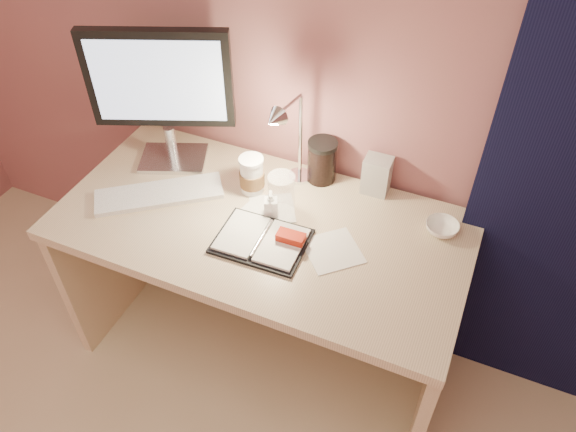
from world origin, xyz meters
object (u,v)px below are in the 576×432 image
at_px(coffee_cup, 252,176).
at_px(product_box, 377,175).
at_px(lotion_bottle, 271,203).
at_px(planner, 264,240).
at_px(keyboard, 159,194).
at_px(monitor, 161,87).
at_px(clear_cup, 281,195).
at_px(bowl, 442,228).
at_px(desk, 271,253).
at_px(desk_lamp, 295,141).
at_px(dark_jar, 322,163).

height_order(coffee_cup, product_box, coffee_cup).
bearing_deg(lotion_bottle, planner, -75.15).
bearing_deg(keyboard, monitor, 71.33).
height_order(keyboard, clear_cup, clear_cup).
distance_m(keyboard, bowl, 0.98).
height_order(coffee_cup, lotion_bottle, coffee_cup).
distance_m(monitor, product_box, 0.81).
bearing_deg(desk, coffee_cup, 146.58).
height_order(monitor, planner, monitor).
bearing_deg(planner, lotion_bottle, 103.00).
xyz_separation_m(planner, lotion_bottle, (-0.03, 0.13, 0.04)).
bearing_deg(monitor, desk, -34.54).
bearing_deg(monitor, coffee_cup, -27.77).
bearing_deg(desk_lamp, monitor, -169.06).
height_order(bowl, desk_lamp, desk_lamp).
height_order(dark_jar, desk_lamp, desk_lamp).
bearing_deg(planner, desk, 106.20).
height_order(clear_cup, bowl, clear_cup).
bearing_deg(coffee_cup, lotion_bottle, -37.82).
relative_size(keyboard, product_box, 3.15).
bearing_deg(bowl, lotion_bottle, -164.89).
bearing_deg(lotion_bottle, clear_cup, 37.62).
bearing_deg(coffee_cup, product_box, 23.32).
distance_m(bowl, dark_jar, 0.48).
bearing_deg(planner, clear_cup, 90.12).
bearing_deg(desk_lamp, product_box, 38.20).
distance_m(dark_jar, product_box, 0.20).
bearing_deg(coffee_cup, dark_jar, 38.32).
relative_size(monitor, lotion_bottle, 5.23).
xyz_separation_m(coffee_cup, dark_jar, (0.20, 0.16, 0.01)).
xyz_separation_m(clear_cup, dark_jar, (0.06, 0.23, -0.01)).
distance_m(keyboard, lotion_bottle, 0.41).
relative_size(planner, lotion_bottle, 2.96).
bearing_deg(desk, dark_jar, 65.13).
relative_size(monitor, desk_lamp, 1.42).
relative_size(coffee_cup, bowl, 1.31).
xyz_separation_m(keyboard, lotion_bottle, (0.40, 0.07, 0.04)).
bearing_deg(keyboard, coffee_cup, -7.85).
height_order(desk, bowl, bowl).
bearing_deg(dark_jar, planner, -98.08).
relative_size(dark_jar, product_box, 1.04).
bearing_deg(desk, desk_lamp, 65.46).
relative_size(product_box, desk_lamp, 0.38).
xyz_separation_m(monitor, planner, (0.50, -0.25, -0.31)).
bearing_deg(coffee_cup, bowl, 5.25).
relative_size(coffee_cup, clear_cup, 0.90).
height_order(keyboard, lotion_bottle, lotion_bottle).
relative_size(clear_cup, bowl, 1.45).
bearing_deg(product_box, desk, -143.17).
distance_m(desk, clear_cup, 0.31).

